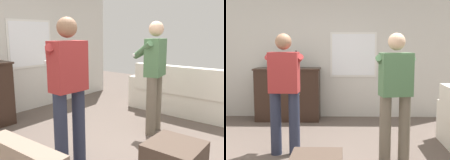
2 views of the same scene
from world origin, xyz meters
The scene contains 6 objects.
ground centered at (0.00, 0.00, 0.00)m, with size 10.40×10.40×0.00m, color brown.
wall_back_with_window centered at (0.01, 2.66, 1.40)m, with size 5.20×0.15×2.80m.
couch centered at (1.99, -0.08, 0.35)m, with size 0.57×2.55×0.92m.
ottoman centered at (-0.03, -0.68, 0.19)m, with size 0.55×0.55×0.37m, color #47382D.
person_standing_left centered at (-0.56, 0.37, 0.94)m, with size 0.56×0.48×1.68m.
person_standing_right centered at (0.92, 0.13, 0.94)m, with size 0.55×0.51×1.68m.
Camera 1 is at (-2.35, -1.70, 1.51)m, focal length 40.00 mm.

